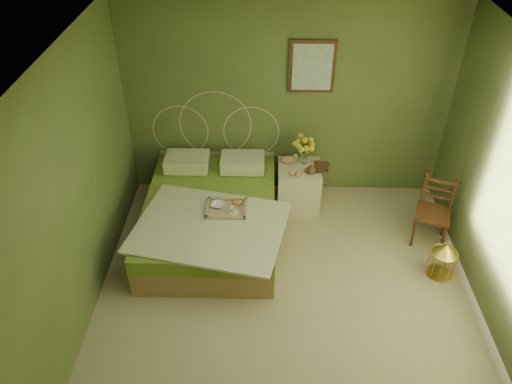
{
  "coord_description": "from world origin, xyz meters",
  "views": [
    {
      "loc": [
        -0.24,
        -3.3,
        4.08
      ],
      "look_at": [
        -0.35,
        1.0,
        0.84
      ],
      "focal_mm": 35.0,
      "sensor_mm": 36.0,
      "label": 1
    }
  ],
  "objects_px": {
    "bed": "(211,212)",
    "nightstand": "(299,182)",
    "chair": "(433,205)",
    "birdcage": "(442,260)"
  },
  "relations": [
    {
      "from": "nightstand",
      "to": "chair",
      "type": "relative_size",
      "value": 1.18
    },
    {
      "from": "nightstand",
      "to": "birdcage",
      "type": "height_order",
      "value": "nightstand"
    },
    {
      "from": "chair",
      "to": "birdcage",
      "type": "bearing_deg",
      "value": -70.37
    },
    {
      "from": "bed",
      "to": "nightstand",
      "type": "xyz_separation_m",
      "value": [
        1.07,
        0.57,
        0.05
      ]
    },
    {
      "from": "bed",
      "to": "chair",
      "type": "distance_m",
      "value": 2.59
    },
    {
      "from": "bed",
      "to": "birdcage",
      "type": "bearing_deg",
      "value": -14.07
    },
    {
      "from": "bed",
      "to": "chair",
      "type": "relative_size",
      "value": 2.64
    },
    {
      "from": "birdcage",
      "to": "nightstand",
      "type": "bearing_deg",
      "value": 141.23
    },
    {
      "from": "bed",
      "to": "nightstand",
      "type": "distance_m",
      "value": 1.22
    },
    {
      "from": "bed",
      "to": "chair",
      "type": "bearing_deg",
      "value": -0.51
    }
  ]
}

